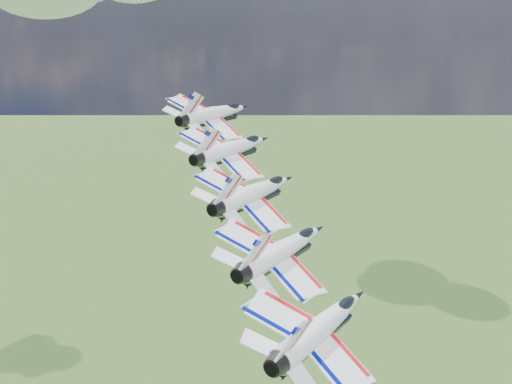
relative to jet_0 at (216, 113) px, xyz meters
The scene contains 5 objects.
jet_0 is the anchor object (origin of this frame).
jet_1 11.66m from the jet_0, 45.97° to the right, with size 11.79×17.46×5.21m, color white, non-canonical shape.
jet_2 23.33m from the jet_0, 45.97° to the right, with size 11.79×17.46×5.21m, color white, non-canonical shape.
jet_3 34.99m from the jet_0, 45.97° to the right, with size 11.79×17.46×5.21m, color silver, non-canonical shape.
jet_4 46.66m from the jet_0, 45.97° to the right, with size 11.79×17.46×5.21m, color white, non-canonical shape.
Camera 1 is at (14.87, -73.62, 162.94)m, focal length 45.00 mm.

